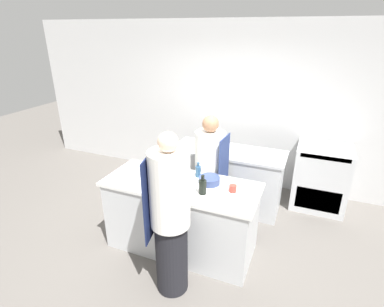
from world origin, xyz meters
name	(u,v)px	position (x,y,z in m)	size (l,w,h in m)	color
ground_plane	(182,246)	(0.00, 0.00, 0.00)	(16.00, 16.00, 0.00)	#605B56
wall_back	(231,105)	(0.00, 2.13, 1.40)	(8.00, 0.06, 2.80)	silver
prep_counter	(181,216)	(0.00, 0.00, 0.47)	(1.88, 0.78, 0.93)	silver
pass_counter	(227,178)	(0.24, 1.22, 0.47)	(1.71, 0.66, 0.93)	silver
oven_range	(320,177)	(1.60, 1.74, 0.50)	(0.79, 0.68, 1.00)	silver
chef_at_prep_near	(170,218)	(0.17, -0.65, 0.90)	(0.44, 0.43, 1.81)	black
chef_at_stove	(210,174)	(0.15, 0.62, 0.80)	(0.42, 0.40, 1.62)	black
bottle_olive_oil	(198,171)	(0.13, 0.24, 1.01)	(0.07, 0.07, 0.19)	#2D5175
bottle_vinegar	(162,180)	(-0.14, -0.21, 1.04)	(0.08, 0.08, 0.28)	#19471E
bottle_wine	(203,186)	(0.32, -0.13, 1.02)	(0.09, 0.09, 0.23)	black
bottle_cooking_oil	(163,171)	(-0.25, 0.03, 1.03)	(0.08, 0.08, 0.25)	#B2A84C
bottle_sauce	(175,186)	(0.05, -0.27, 1.05)	(0.08, 0.08, 0.29)	#5B2319
bowl_mixing_large	(181,181)	(0.00, 0.01, 0.96)	(0.18, 0.18, 0.06)	tan
bowl_prep_small	(209,180)	(0.32, 0.13, 0.97)	(0.25, 0.25, 0.08)	navy
cup	(233,188)	(0.63, 0.04, 0.97)	(0.09, 0.09, 0.08)	#B2382D
cutting_board	(144,176)	(-0.50, -0.02, 0.94)	(0.36, 0.18, 0.01)	white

